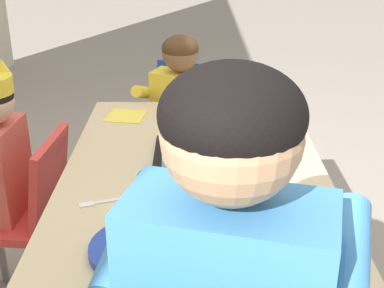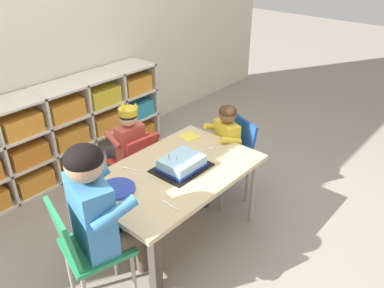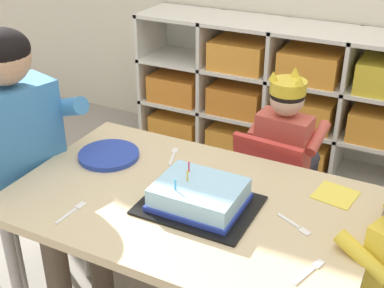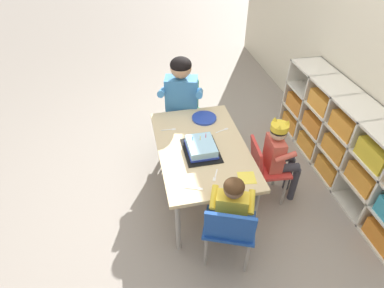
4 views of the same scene
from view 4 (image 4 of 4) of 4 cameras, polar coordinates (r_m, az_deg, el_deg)
ground at (r=3.00m, az=1.57°, el=-8.84°), size 16.00×16.00×0.00m
storage_cubby_shelf at (r=3.23m, az=25.89°, el=-0.50°), size 1.96×0.35×0.79m
activity_table at (r=2.63m, az=1.77°, el=-1.25°), size 1.13×0.71×0.57m
classroom_chair_blue at (r=2.79m, az=12.74°, el=-3.83°), size 0.33×0.33×0.61m
child_with_crown at (r=2.73m, az=15.20°, el=-1.31°), size 0.31×0.31×0.83m
classroom_chair_adult_side at (r=3.24m, az=-1.70°, el=5.77°), size 0.43×0.41×0.73m
adult_helper_seated at (r=3.03m, az=-1.95°, el=7.67°), size 0.47×0.45×1.04m
classroom_chair_guest_side at (r=2.29m, az=6.60°, el=-14.56°), size 0.42×0.44×0.65m
guest_at_table_side at (r=2.26m, az=7.03°, el=-10.80°), size 0.34×0.34×0.80m
birthday_cake_on_tray at (r=2.54m, az=1.62°, el=-0.64°), size 0.35×0.27×0.12m
paper_plate_stack at (r=2.92m, az=2.17°, el=4.60°), size 0.22×0.22×0.02m
paper_napkin_square at (r=2.37m, az=9.64°, el=-5.90°), size 0.14×0.14×0.00m
fork_at_table_front_edge at (r=2.36m, az=4.17°, el=-5.62°), size 0.12×0.07×0.00m
fork_beside_plate_stack at (r=2.27m, az=0.59°, el=-7.84°), size 0.05×0.12×0.00m
fork_near_cake_tray at (r=2.79m, az=5.47°, el=2.44°), size 0.05×0.12×0.00m
fork_by_napkin at (r=2.79m, az=-3.99°, el=2.55°), size 0.02×0.13×0.00m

